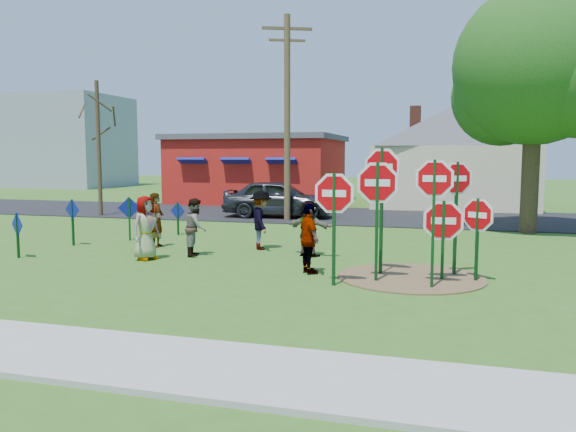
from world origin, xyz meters
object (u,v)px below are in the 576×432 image
Objects in this scene: stop_sign_b at (382,179)px; stop_sign_c at (434,193)px; utility_pole at (287,114)px; leafy_tree at (539,73)px; suv at (279,198)px; person_a at (146,228)px; stop_sign_d at (457,189)px; person_b at (157,220)px; stop_sign_a at (334,204)px.

stop_sign_b reaches higher than stop_sign_c.
leafy_tree reaches higher than utility_pole.
leafy_tree reaches higher than suv.
suv is at bearing 18.62° from person_a.
person_a is (-7.63, -0.17, -1.11)m from stop_sign_d.
stop_sign_d reaches higher than person_b.
stop_sign_b is 1.87× the size of person_b.
utility_pole is (1.83, 7.56, 3.59)m from person_b.
stop_sign_b is at bearing -62.83° from utility_pole.
stop_sign_a is 11.67m from leafy_tree.
stop_sign_c reaches higher than suv.
stop_sign_d is 12.71m from suv.
stop_sign_c is 7.38m from person_a.
suv is at bearing 132.39° from stop_sign_b.
person_b is at bearing 151.87° from stop_sign_a.
person_b is at bearing 136.87° from stop_sign_d.
utility_pole is 0.98× the size of leafy_tree.
utility_pole is at bearing 131.73° from stop_sign_b.
person_b is 8.57m from utility_pole.
stop_sign_c is 1.65× the size of person_a.
stop_sign_c reaches higher than person_a.
stop_sign_a is 6.99m from person_b.
stop_sign_c is 1.51m from stop_sign_d.
stop_sign_b reaches higher than stop_sign_d.
stop_sign_d is 0.32× the size of utility_pole.
person_a is 0.35× the size of suv.
leafy_tree is (11.09, 6.31, 4.67)m from person_b.
person_b is 13.58m from leafy_tree.
stop_sign_d reaches higher than suv.
stop_sign_b reaches higher than suv.
stop_sign_d is at bearing -68.08° from person_a.
person_a is at bearing -141.34° from leafy_tree.
person_a is at bearing -96.38° from utility_pole.
person_a is 0.20× the size of leafy_tree.
stop_sign_a is 13.05m from suv.
stop_sign_a is 1.99m from stop_sign_c.
stop_sign_b is 1.80× the size of person_a.
stop_sign_b is 10.01m from leafy_tree.
stop_sign_b reaches higher than person_b.
stop_sign_c is at bearing -108.23° from leafy_tree.
utility_pole is (-4.97, 9.68, 2.22)m from stop_sign_b.
stop_sign_b is 7.24m from person_b.
stop_sign_a is 5.51m from person_a.
person_b is at bearing -103.56° from utility_pole.
utility_pole is at bearing 112.75° from stop_sign_a.
leafy_tree is at bearing 64.63° from stop_sign_a.
person_a is 10.56m from suv.
suv is 0.57× the size of utility_pole.
leafy_tree is (2.69, 8.09, 3.53)m from stop_sign_d.
stop_sign_a is at bearing -85.75° from person_a.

